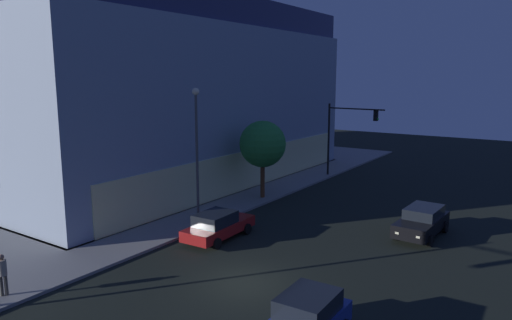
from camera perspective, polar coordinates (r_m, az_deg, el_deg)
name	(u,v)px	position (r m, az deg, el deg)	size (l,w,h in m)	color
ground_plane	(244,283)	(21.64, -1.52, -14.69)	(120.00, 120.00, 0.00)	black
modern_building	(114,92)	(47.99, -16.79, 7.86)	(33.38, 32.00, 15.32)	#4C4C51
traffic_light_far_corner	(345,128)	(42.76, 10.78, 3.86)	(0.54, 5.35, 6.56)	black
street_lamp_sidewalk	(197,140)	(28.66, -7.20, 2.46)	(0.44, 0.44, 8.28)	#4E4E4E
sidewalk_tree	(263,144)	(34.70, 0.81, 1.92)	(3.45, 3.45, 5.76)	brown
pedestrian_waiting	(2,271)	(22.34, -28.39, -11.77)	(0.36, 0.36, 1.78)	#4C473D
car_blue	(305,320)	(17.00, 5.97, -18.76)	(4.16, 2.19, 1.73)	navy
car_red	(218,225)	(26.88, -4.63, -7.90)	(4.80, 2.20, 1.58)	maroon
car_black	(422,221)	(28.94, 19.47, -7.01)	(4.85, 2.28, 1.65)	black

